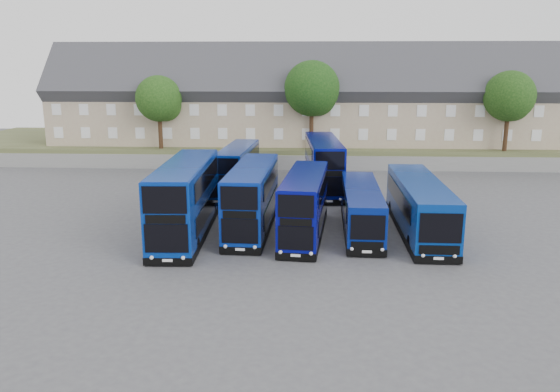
{
  "coord_description": "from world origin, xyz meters",
  "views": [
    {
      "loc": [
        1.52,
        -32.1,
        10.6
      ],
      "look_at": [
        -0.2,
        2.93,
        2.2
      ],
      "focal_mm": 35.0,
      "sensor_mm": 36.0,
      "label": 1
    }
  ],
  "objects_px": {
    "coach_east_a": "(361,210)",
    "tree_west": "(160,100)",
    "dd_front_left": "(186,200)",
    "tree_east": "(510,98)",
    "dd_front_mid": "(252,199)",
    "tree_far": "(542,92)",
    "tree_mid": "(313,91)"
  },
  "relations": [
    {
      "from": "dd_front_left",
      "to": "dd_front_mid",
      "type": "distance_m",
      "value": 4.34
    },
    {
      "from": "dd_front_left",
      "to": "tree_west",
      "type": "height_order",
      "value": "tree_west"
    },
    {
      "from": "dd_front_left",
      "to": "tree_east",
      "type": "xyz_separation_m",
      "value": [
        28.23,
        24.03,
        5.11
      ]
    },
    {
      "from": "dd_front_left",
      "to": "coach_east_a",
      "type": "height_order",
      "value": "dd_front_left"
    },
    {
      "from": "coach_east_a",
      "to": "tree_east",
      "type": "relative_size",
      "value": 1.32
    },
    {
      "from": "coach_east_a",
      "to": "tree_east",
      "type": "xyz_separation_m",
      "value": [
        17.01,
        22.55,
        5.95
      ]
    },
    {
      "from": "coach_east_a",
      "to": "dd_front_mid",
      "type": "bearing_deg",
      "value": -178.11
    },
    {
      "from": "dd_front_left",
      "to": "tree_east",
      "type": "relative_size",
      "value": 1.44
    },
    {
      "from": "tree_west",
      "to": "tree_far",
      "type": "distance_m",
      "value": 42.58
    },
    {
      "from": "coach_east_a",
      "to": "tree_mid",
      "type": "distance_m",
      "value": 24.17
    },
    {
      "from": "dd_front_mid",
      "to": "coach_east_a",
      "type": "height_order",
      "value": "dd_front_mid"
    },
    {
      "from": "tree_west",
      "to": "tree_far",
      "type": "bearing_deg",
      "value": 9.46
    },
    {
      "from": "coach_east_a",
      "to": "tree_west",
      "type": "relative_size",
      "value": 1.41
    },
    {
      "from": "coach_east_a",
      "to": "tree_east",
      "type": "distance_m",
      "value": 28.86
    },
    {
      "from": "coach_east_a",
      "to": "tree_west",
      "type": "xyz_separation_m",
      "value": [
        -18.99,
        22.55,
        5.61
      ]
    },
    {
      "from": "coach_east_a",
      "to": "tree_mid",
      "type": "relative_size",
      "value": 1.18
    },
    {
      "from": "dd_front_left",
      "to": "coach_east_a",
      "type": "bearing_deg",
      "value": 5.59
    },
    {
      "from": "tree_east",
      "to": "tree_far",
      "type": "xyz_separation_m",
      "value": [
        6.0,
        7.0,
        0.34
      ]
    },
    {
      "from": "coach_east_a",
      "to": "tree_west",
      "type": "distance_m",
      "value": 30.01
    },
    {
      "from": "tree_east",
      "to": "dd_front_mid",
      "type": "bearing_deg",
      "value": -136.94
    },
    {
      "from": "coach_east_a",
      "to": "tree_mid",
      "type": "height_order",
      "value": "tree_mid"
    },
    {
      "from": "tree_east",
      "to": "tree_mid",
      "type": "bearing_deg",
      "value": 178.57
    },
    {
      "from": "dd_front_mid",
      "to": "coach_east_a",
      "type": "distance_m",
      "value": 7.17
    },
    {
      "from": "coach_east_a",
      "to": "tree_west",
      "type": "bearing_deg",
      "value": 131.84
    },
    {
      "from": "coach_east_a",
      "to": "tree_far",
      "type": "distance_m",
      "value": 37.97
    },
    {
      "from": "coach_east_a",
      "to": "tree_far",
      "type": "height_order",
      "value": "tree_far"
    },
    {
      "from": "dd_front_left",
      "to": "tree_west",
      "type": "xyz_separation_m",
      "value": [
        -7.77,
        24.02,
        4.77
      ]
    },
    {
      "from": "tree_west",
      "to": "tree_mid",
      "type": "bearing_deg",
      "value": 1.79
    },
    {
      "from": "coach_east_a",
      "to": "tree_east",
      "type": "bearing_deg",
      "value": 54.7
    },
    {
      "from": "tree_east",
      "to": "tree_far",
      "type": "relative_size",
      "value": 0.94
    },
    {
      "from": "dd_front_mid",
      "to": "coach_east_a",
      "type": "relative_size",
      "value": 0.99
    },
    {
      "from": "tree_west",
      "to": "tree_mid",
      "type": "height_order",
      "value": "tree_mid"
    }
  ]
}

